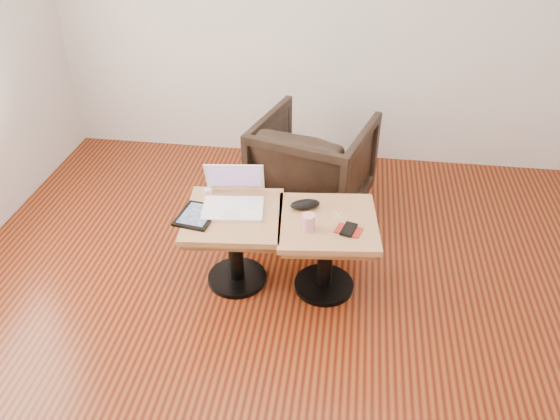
# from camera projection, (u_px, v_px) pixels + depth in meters

# --- Properties ---
(room_shell) EXTENTS (4.52, 4.52, 2.71)m
(room_shell) POSITION_uv_depth(u_px,v_px,m) (306.00, 127.00, 2.20)
(room_shell) COLOR #431208
(room_shell) RESTS_ON ground
(side_table_left) EXTENTS (0.61, 0.61, 0.51)m
(side_table_left) POSITION_uv_depth(u_px,v_px,m) (234.00, 231.00, 3.23)
(side_table_left) COLOR black
(side_table_left) RESTS_ON ground
(side_table_right) EXTENTS (0.62, 0.62, 0.51)m
(side_table_right) POSITION_uv_depth(u_px,v_px,m) (327.00, 238.00, 3.18)
(side_table_right) COLOR black
(side_table_right) RESTS_ON ground
(laptop) EXTENTS (0.39, 0.39, 0.23)m
(laptop) POSITION_uv_depth(u_px,v_px,m) (234.00, 198.00, 3.21)
(laptop) COLOR white
(laptop) RESTS_ON side_table_left
(tablet) EXTENTS (0.24, 0.28, 0.02)m
(tablet) POSITION_uv_depth(u_px,v_px,m) (197.00, 216.00, 3.13)
(tablet) COLOR black
(tablet) RESTS_ON side_table_left
(charging_adapter) EXTENTS (0.06, 0.06, 0.03)m
(charging_adapter) POSITION_uv_depth(u_px,v_px,m) (208.00, 191.00, 3.33)
(charging_adapter) COLOR white
(charging_adapter) RESTS_ON side_table_left
(glasses_case) EXTENTS (0.19, 0.13, 0.06)m
(glasses_case) POSITION_uv_depth(u_px,v_px,m) (305.00, 204.00, 3.19)
(glasses_case) COLOR black
(glasses_case) RESTS_ON side_table_right
(striped_cup) EXTENTS (0.08, 0.08, 0.10)m
(striped_cup) POSITION_uv_depth(u_px,v_px,m) (308.00, 222.00, 3.01)
(striped_cup) COLOR #D24A70
(striped_cup) RESTS_ON side_table_right
(earbuds_tangle) EXTENTS (0.07, 0.05, 0.01)m
(earbuds_tangle) POSITION_uv_depth(u_px,v_px,m) (339.00, 214.00, 3.14)
(earbuds_tangle) COLOR white
(earbuds_tangle) RESTS_ON side_table_right
(phone_on_sleeve) EXTENTS (0.16, 0.14, 0.02)m
(phone_on_sleeve) POSITION_uv_depth(u_px,v_px,m) (349.00, 230.00, 3.02)
(phone_on_sleeve) COLOR maroon
(phone_on_sleeve) RESTS_ON side_table_right
(armchair) EXTENTS (0.94, 0.96, 0.71)m
(armchair) POSITION_uv_depth(u_px,v_px,m) (313.00, 164.00, 3.95)
(armchair) COLOR black
(armchair) RESTS_ON ground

